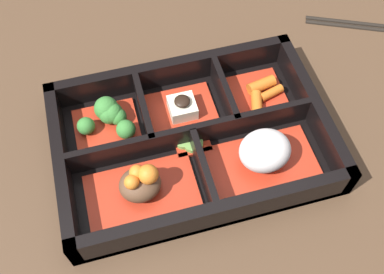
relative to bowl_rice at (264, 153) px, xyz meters
name	(u,v)px	position (x,y,z in m)	size (l,w,h in m)	color
ground_plane	(192,147)	(0.08, -0.05, -0.03)	(3.00, 3.00, 0.00)	#4C3523
bento_base	(192,145)	(0.08, -0.05, -0.03)	(0.33, 0.23, 0.01)	black
bento_rim	(192,136)	(0.08, -0.05, -0.01)	(0.33, 0.23, 0.05)	black
bowl_rice	(264,153)	(0.00, 0.00, 0.00)	(0.13, 0.07, 0.05)	#B22D19
bowl_stew	(141,185)	(0.15, 0.00, -0.01)	(0.13, 0.07, 0.05)	#B22D19
bowl_carrots	(259,95)	(-0.03, -0.10, -0.02)	(0.07, 0.08, 0.02)	#B22D19
bowl_tofu	(186,110)	(0.07, -0.10, -0.02)	(0.09, 0.08, 0.03)	#B22D19
bowl_greens	(109,119)	(0.17, -0.10, -0.01)	(0.08, 0.08, 0.04)	#B22D19
bowl_pickles	(190,144)	(0.08, -0.05, -0.02)	(0.04, 0.04, 0.01)	#B22D19
chopsticks	(374,26)	(-0.25, -0.18, -0.03)	(0.20, 0.10, 0.01)	black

